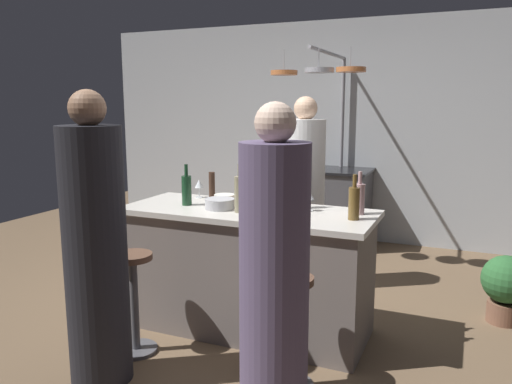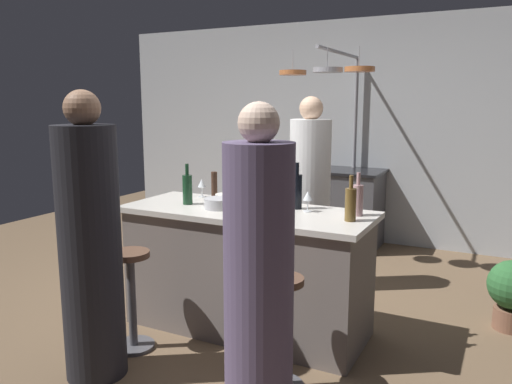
% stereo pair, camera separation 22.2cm
% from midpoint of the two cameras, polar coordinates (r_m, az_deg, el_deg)
% --- Properties ---
extents(ground_plane, '(9.00, 9.00, 0.00)m').
position_cam_midpoint_polar(ground_plane, '(3.87, -2.63, -15.14)').
color(ground_plane, brown).
extents(back_wall, '(6.40, 0.16, 2.60)m').
position_cam_midpoint_polar(back_wall, '(6.19, 9.02, 6.77)').
color(back_wall, '#B2B7BC').
rests_on(back_wall, ground_plane).
extents(kitchen_island, '(1.80, 0.72, 0.90)m').
position_cam_midpoint_polar(kitchen_island, '(3.69, -2.68, -8.77)').
color(kitchen_island, slate).
rests_on(kitchen_island, ground_plane).
extents(stove_range, '(0.80, 0.64, 0.89)m').
position_cam_midpoint_polar(stove_range, '(5.92, 7.82, -1.69)').
color(stove_range, '#47474C').
rests_on(stove_range, ground_plane).
extents(chef, '(0.36, 0.36, 1.70)m').
position_cam_midpoint_polar(chef, '(4.48, 4.05, -0.97)').
color(chef, white).
rests_on(chef, ground_plane).
extents(bar_stool_right, '(0.28, 0.28, 0.68)m').
position_cam_midpoint_polar(bar_stool_right, '(2.99, 1.73, -15.08)').
color(bar_stool_right, '#4C4C51').
rests_on(bar_stool_right, ground_plane).
extents(guest_right, '(0.35, 0.35, 1.65)m').
position_cam_midpoint_polar(guest_right, '(2.53, -0.48, -10.26)').
color(guest_right, '#594C6B').
rests_on(guest_right, ground_plane).
extents(bar_stool_left, '(0.28, 0.28, 0.68)m').
position_cam_midpoint_polar(bar_stool_left, '(3.51, -15.45, -11.53)').
color(bar_stool_left, '#4C4C51').
rests_on(bar_stool_left, ground_plane).
extents(guest_left, '(0.36, 0.36, 1.72)m').
position_cam_midpoint_polar(guest_left, '(3.11, -19.69, -6.35)').
color(guest_left, black).
rests_on(guest_left, ground_plane).
extents(overhead_pot_rack, '(0.92, 1.35, 2.17)m').
position_cam_midpoint_polar(overhead_pot_rack, '(5.26, 6.79, 11.03)').
color(overhead_pot_rack, gray).
rests_on(overhead_pot_rack, ground_plane).
extents(potted_plant, '(0.36, 0.36, 0.52)m').
position_cam_midpoint_polar(potted_plant, '(4.23, 25.09, -9.51)').
color(potted_plant, brown).
rests_on(potted_plant, ground_plane).
extents(cutting_board, '(0.32, 0.22, 0.02)m').
position_cam_midpoint_polar(cutting_board, '(3.69, -1.24, -1.46)').
color(cutting_board, '#997047').
rests_on(cutting_board, kitchen_island).
extents(pepper_mill, '(0.05, 0.05, 0.21)m').
position_cam_midpoint_polar(pepper_mill, '(3.98, -6.62, 0.74)').
color(pepper_mill, '#382319').
rests_on(pepper_mill, kitchen_island).
extents(wine_bottle_amber, '(0.07, 0.07, 0.30)m').
position_cam_midpoint_polar(wine_bottle_amber, '(3.28, 9.14, -1.19)').
color(wine_bottle_amber, brown).
rests_on(wine_bottle_amber, kitchen_island).
extents(wine_bottle_green, '(0.07, 0.07, 0.30)m').
position_cam_midpoint_polar(wine_bottle_green, '(3.75, -9.55, 0.28)').
color(wine_bottle_green, '#193D23').
rests_on(wine_bottle_green, kitchen_island).
extents(wine_bottle_white, '(0.07, 0.07, 0.33)m').
position_cam_midpoint_polar(wine_bottle_white, '(3.46, -3.72, -0.17)').
color(wine_bottle_white, gray).
rests_on(wine_bottle_white, kitchen_island).
extents(wine_bottle_rose, '(0.07, 0.07, 0.29)m').
position_cam_midpoint_polar(wine_bottle_rose, '(3.45, 9.83, -0.69)').
color(wine_bottle_rose, '#B78C8E').
rests_on(wine_bottle_rose, kitchen_island).
extents(wine_bottle_dark, '(0.07, 0.07, 0.33)m').
position_cam_midpoint_polar(wine_bottle_dark, '(3.59, 2.98, 0.19)').
color(wine_bottle_dark, black).
rests_on(wine_bottle_dark, kitchen_island).
extents(wine_glass_by_chef, '(0.07, 0.07, 0.15)m').
position_cam_midpoint_polar(wine_glass_by_chef, '(3.51, 4.25, -0.48)').
color(wine_glass_by_chef, silver).
rests_on(wine_glass_by_chef, kitchen_island).
extents(wine_glass_near_left_guest, '(0.07, 0.07, 0.15)m').
position_cam_midpoint_polar(wine_glass_near_left_guest, '(4.03, -8.04, 0.83)').
color(wine_glass_near_left_guest, silver).
rests_on(wine_glass_near_left_guest, kitchen_island).
extents(mixing_bowl_steel, '(0.21, 0.21, 0.07)m').
position_cam_midpoint_polar(mixing_bowl_steel, '(3.60, -5.90, -1.35)').
color(mixing_bowl_steel, '#B7B7BC').
rests_on(mixing_bowl_steel, kitchen_island).
extents(mixing_bowl_ceramic, '(0.16, 0.16, 0.06)m').
position_cam_midpoint_polar(mixing_bowl_ceramic, '(3.81, -5.24, -0.76)').
color(mixing_bowl_ceramic, silver).
rests_on(mixing_bowl_ceramic, kitchen_island).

